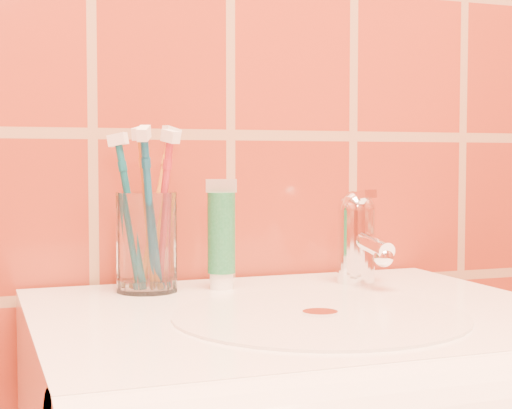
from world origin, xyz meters
name	(u,v)px	position (x,y,z in m)	size (l,w,h in m)	color
glass_tumbler	(147,242)	(-0.13, 1.12, 0.91)	(0.07, 0.07, 0.12)	white
toothpaste_tube	(221,238)	(-0.04, 1.11, 0.91)	(0.04, 0.03, 0.13)	white
faucet	(358,234)	(0.14, 1.09, 0.91)	(0.05, 0.11, 0.12)	white
toothbrush_0	(148,212)	(-0.13, 1.10, 0.95)	(0.04, 0.05, 0.20)	#C67123
toothbrush_1	(162,212)	(-0.12, 1.11, 0.95)	(0.04, 0.05, 0.20)	#A92431
toothbrush_2	(157,209)	(-0.12, 1.14, 0.95)	(0.07, 0.04, 0.21)	orange
toothbrush_3	(131,214)	(-0.15, 1.12, 0.94)	(0.05, 0.04, 0.20)	#0C596B
toothbrush_4	(150,213)	(-0.13, 1.09, 0.95)	(0.05, 0.07, 0.20)	navy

